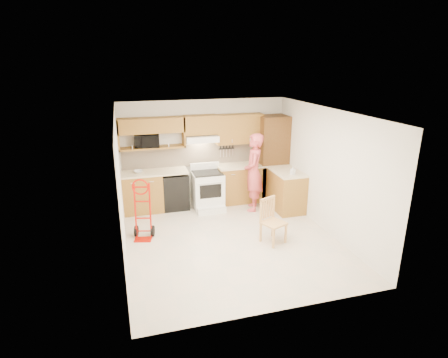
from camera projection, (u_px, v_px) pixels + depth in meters
name	position (u px, v px, depth m)	size (l,w,h in m)	color
floor	(231.00, 240.00, 7.22)	(4.00, 4.50, 0.02)	beige
ceiling	(232.00, 111.00, 6.44)	(4.00, 4.50, 0.02)	white
wall_back	(204.00, 152.00, 8.90)	(4.00, 0.02, 2.50)	silver
wall_front	(282.00, 231.00, 4.76)	(4.00, 0.02, 2.50)	silver
wall_left	(120.00, 189.00, 6.31)	(0.02, 4.50, 2.50)	silver
wall_right	(327.00, 171.00, 7.35)	(0.02, 4.50, 2.50)	silver
backsplash	(205.00, 154.00, 8.89)	(3.92, 0.03, 0.55)	beige
lower_cab_left	(143.00, 193.00, 8.46)	(0.90, 0.60, 0.90)	#9D6B26
dishwasher	(175.00, 191.00, 8.66)	(0.60, 0.60, 0.85)	black
lower_cab_right	(240.00, 184.00, 9.08)	(1.14, 0.60, 0.90)	#9D6B26
countertop_left	(154.00, 172.00, 8.39)	(1.50, 0.63, 0.04)	beige
countertop_right	(240.00, 165.00, 8.93)	(1.14, 0.63, 0.04)	beige
cab_return_right	(286.00, 191.00, 8.57)	(0.60, 1.00, 0.90)	#9D6B26
countertop_return	(287.00, 172.00, 8.42)	(0.63, 1.00, 0.04)	beige
pantry_tall	(272.00, 158.00, 9.10)	(0.70, 0.60, 2.10)	#52371A
upper_cab_left	(151.00, 125.00, 8.18)	(1.50, 0.33, 0.34)	#9D6B26
upper_shelf_mw	(152.00, 148.00, 8.34)	(1.50, 0.33, 0.04)	#9D6B26
upper_cab_center	(200.00, 125.00, 8.49)	(0.76, 0.33, 0.44)	#9D6B26
upper_cab_right	(239.00, 129.00, 8.78)	(1.14, 0.33, 0.70)	#9D6B26
range_hood	(201.00, 138.00, 8.53)	(0.76, 0.46, 0.14)	white
knife_strip	(227.00, 151.00, 8.99)	(0.40, 0.05, 0.29)	black
microwave	(147.00, 140.00, 8.26)	(0.54, 0.37, 0.30)	black
range	(208.00, 188.00, 8.59)	(0.70, 0.93, 1.04)	white
person	(254.00, 172.00, 8.42)	(0.66, 0.43, 1.81)	#C4474C
hand_truck	(142.00, 212.00, 7.10)	(0.44, 0.40, 1.11)	#B91104
dining_chair	(274.00, 221.00, 6.98)	(0.39, 0.43, 0.88)	tan
soap_bottle	(293.00, 170.00, 8.13)	(0.09, 0.09, 0.19)	white
bowl	(139.00, 172.00, 8.29)	(0.21, 0.21, 0.05)	white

